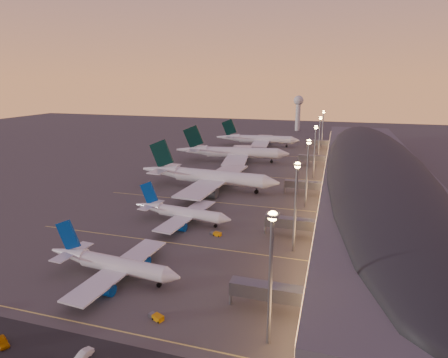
% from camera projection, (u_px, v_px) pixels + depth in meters
% --- Properties ---
extents(ground, '(700.00, 700.00, 0.00)m').
position_uv_depth(ground, '(176.00, 236.00, 116.26)').
color(ground, '#3E3C3A').
extents(airliner_narrow_south, '(37.47, 33.55, 13.38)m').
position_uv_depth(airliner_narrow_south, '(112.00, 264.00, 91.44)').
color(airliner_narrow_south, silver).
rests_on(airliner_narrow_south, ground).
extents(airliner_narrow_north, '(36.65, 32.93, 13.08)m').
position_uv_depth(airliner_narrow_north, '(181.00, 213.00, 126.95)').
color(airliner_narrow_north, silver).
rests_on(airliner_narrow_north, ground).
extents(airliner_wide_near, '(65.43, 59.73, 20.93)m').
position_uv_depth(airliner_wide_near, '(207.00, 177.00, 165.69)').
color(airliner_wide_near, silver).
rests_on(airliner_wide_near, ground).
extents(airliner_wide_mid, '(66.55, 61.24, 21.32)m').
position_uv_depth(airliner_wide_mid, '(232.00, 153.00, 219.12)').
color(airliner_wide_mid, silver).
rests_on(airliner_wide_mid, ground).
extents(airliner_wide_far, '(60.45, 55.31, 19.33)m').
position_uv_depth(airliner_wide_far, '(258.00, 139.00, 270.63)').
color(airliner_wide_far, silver).
rests_on(airliner_wide_far, ground).
extents(terminal_building, '(56.35, 255.00, 17.46)m').
position_uv_depth(terminal_building, '(373.00, 170.00, 163.90)').
color(terminal_building, '#4E4E53').
rests_on(terminal_building, ground).
extents(light_masts, '(2.20, 217.20, 25.90)m').
position_uv_depth(light_masts, '(312.00, 150.00, 161.88)').
color(light_masts, slate).
rests_on(light_masts, ground).
extents(radar_tower, '(9.00, 9.00, 32.50)m').
position_uv_depth(radar_tower, '(298.00, 107.00, 348.39)').
color(radar_tower, silver).
rests_on(radar_tower, ground).
extents(lane_markings, '(90.00, 180.36, 0.00)m').
position_uv_depth(lane_markings, '(216.00, 198.00, 153.27)').
color(lane_markings, '#D8C659').
rests_on(lane_markings, ground).
extents(baggage_tug_a, '(3.73, 2.60, 1.04)m').
position_uv_depth(baggage_tug_a, '(157.00, 317.00, 75.97)').
color(baggage_tug_a, '#C87D03').
rests_on(baggage_tug_a, ground).
extents(baggage_tug_b, '(3.50, 1.86, 0.99)m').
position_uv_depth(baggage_tug_b, '(257.00, 295.00, 83.81)').
color(baggage_tug_b, '#C87D03').
rests_on(baggage_tug_b, ground).
extents(baggage_tug_c, '(3.82, 2.10, 1.08)m').
position_uv_depth(baggage_tug_c, '(216.00, 234.00, 116.67)').
color(baggage_tug_c, '#C87D03').
rests_on(baggage_tug_c, ground).
extents(service_van_b, '(4.29, 3.43, 1.37)m').
position_uv_depth(service_van_b, '(3.00, 342.00, 68.52)').
color(service_van_b, '#C87D03').
rests_on(service_van_b, ground).
extents(service_van_c, '(2.11, 4.41, 1.39)m').
position_uv_depth(service_van_c, '(83.00, 356.00, 65.01)').
color(service_van_c, silver).
rests_on(service_van_c, ground).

